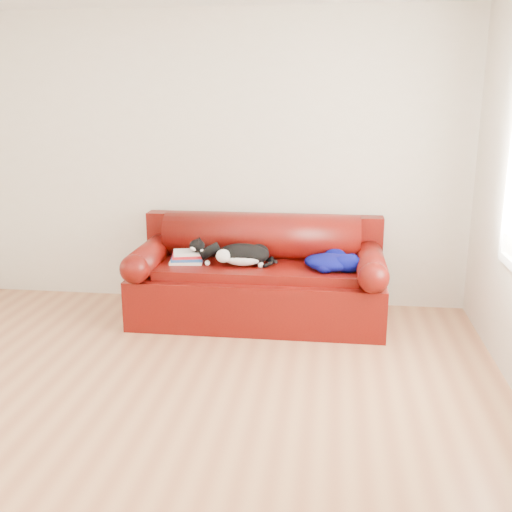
# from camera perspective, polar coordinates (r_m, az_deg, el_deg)

# --- Properties ---
(ground) EXTENTS (4.50, 4.50, 0.00)m
(ground) POSITION_cam_1_polar(r_m,az_deg,el_deg) (3.94, -9.14, -13.35)
(ground) COLOR #9C5F3E
(ground) RESTS_ON ground
(room_shell) EXTENTS (4.52, 4.02, 2.61)m
(room_shell) POSITION_cam_1_polar(r_m,az_deg,el_deg) (3.47, -8.21, 11.65)
(room_shell) COLOR beige
(room_shell) RESTS_ON ground
(sofa_base) EXTENTS (2.10, 0.90, 0.50)m
(sofa_base) POSITION_cam_1_polar(r_m,az_deg,el_deg) (5.12, 0.21, -3.54)
(sofa_base) COLOR #3B0206
(sofa_base) RESTS_ON ground
(sofa_back) EXTENTS (2.10, 1.01, 0.88)m
(sofa_back) POSITION_cam_1_polar(r_m,az_deg,el_deg) (5.26, 0.54, 0.44)
(sofa_back) COLOR #3B0206
(sofa_back) RESTS_ON ground
(book_stack) EXTENTS (0.29, 0.25, 0.10)m
(book_stack) POSITION_cam_1_polar(r_m,az_deg,el_deg) (5.09, -6.54, -0.09)
(book_stack) COLOR beige
(book_stack) RESTS_ON sofa_base
(cat) EXTENTS (0.64, 0.38, 0.23)m
(cat) POSITION_cam_1_polar(r_m,az_deg,el_deg) (4.96, -1.30, 0.08)
(cat) COLOR black
(cat) RESTS_ON sofa_base
(blanket) EXTENTS (0.47, 0.38, 0.15)m
(blanket) POSITION_cam_1_polar(r_m,az_deg,el_deg) (4.90, 7.24, -0.50)
(blanket) COLOR #020745
(blanket) RESTS_ON sofa_base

